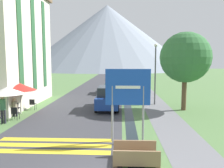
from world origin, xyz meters
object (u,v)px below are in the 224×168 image
object	(u,v)px
cafe_chair_near_right	(15,112)
cafe_chair_middle	(16,107)
footbridge	(136,156)
person_seated_far	(15,106)
cafe_umbrella_front_white	(7,91)
streetlamp	(155,69)
parked_car_near	(108,98)
tree_by_path	(185,58)
hotel_building	(3,38)
parked_car_far	(112,85)
cafe_umbrella_middle_red	(20,87)
cafe_chair_far_left	(33,103)
person_standing_terrace	(3,107)
road_sign	(128,93)

from	to	relation	value
cafe_chair_near_right	cafe_chair_middle	size ratio (longest dim) A/B	1.00
footbridge	person_seated_far	size ratio (longest dim) A/B	1.33
cafe_umbrella_front_white	streetlamp	distance (m)	11.70
parked_car_near	cafe_chair_near_right	world-z (taller)	parked_car_near
cafe_umbrella_front_white	parked_car_near	bearing A→B (deg)	32.84
tree_by_path	parked_car_near	bearing A→B (deg)	178.84
hotel_building	cafe_umbrella_front_white	bearing A→B (deg)	-60.95
streetlamp	footbridge	bearing A→B (deg)	-102.21
person_seated_far	tree_by_path	world-z (taller)	tree_by_path
parked_car_far	cafe_umbrella_middle_red	xyz separation A→B (m)	(-6.13, -10.62, 1.05)
hotel_building	footbridge	world-z (taller)	hotel_building
parked_car_near	cafe_chair_middle	bearing A→B (deg)	-162.71
parked_car_near	cafe_chair_middle	size ratio (longest dim) A/B	5.01
streetlamp	tree_by_path	xyz separation A→B (m)	(1.92, -2.11, 0.94)
cafe_chair_middle	person_seated_far	world-z (taller)	person_seated_far
cafe_chair_near_right	cafe_chair_middle	world-z (taller)	same
cafe_umbrella_middle_red	person_seated_far	xyz separation A→B (m)	(-0.07, -0.73, -1.26)
parked_car_near	parked_car_far	xyz separation A→B (m)	(-0.05, 8.72, 0.00)
parked_car_near	tree_by_path	distance (m)	6.71
footbridge	cafe_chair_far_left	world-z (taller)	cafe_chair_far_left
footbridge	hotel_building	bearing A→B (deg)	135.26
parked_car_far	person_standing_terrace	size ratio (longest dim) A/B	2.58
footbridge	parked_car_near	distance (m)	9.26
cafe_umbrella_front_white	hotel_building	bearing A→B (deg)	119.05
road_sign	footbridge	size ratio (longest dim) A/B	2.03
cafe_umbrella_front_white	person_standing_terrace	bearing A→B (deg)	-104.31
hotel_building	person_standing_terrace	world-z (taller)	hotel_building
cafe_umbrella_middle_red	cafe_umbrella_front_white	bearing A→B (deg)	-86.36
road_sign	cafe_umbrella_front_white	world-z (taller)	road_sign
hotel_building	person_seated_far	size ratio (longest dim) A/B	8.39
road_sign	tree_by_path	bearing A→B (deg)	56.42
cafe_chair_near_right	person_seated_far	world-z (taller)	person_seated_far
cafe_chair_far_left	cafe_umbrella_front_white	size ratio (longest dim) A/B	0.39
parked_car_far	person_seated_far	distance (m)	12.93
parked_car_near	road_sign	bearing A→B (deg)	-79.04
cafe_umbrella_middle_red	tree_by_path	world-z (taller)	tree_by_path
cafe_umbrella_front_white	cafe_chair_far_left	bearing A→B (deg)	86.54
hotel_building	cafe_chair_near_right	distance (m)	7.88
person_standing_terrace	cafe_chair_far_left	bearing A→B (deg)	85.33
cafe_chair_near_right	cafe_umbrella_middle_red	bearing A→B (deg)	89.32
hotel_building	parked_car_near	distance (m)	10.32
hotel_building	road_sign	distance (m)	13.77
road_sign	cafe_chair_middle	world-z (taller)	road_sign
person_seated_far	streetlamp	bearing A→B (deg)	24.24
cafe_chair_near_right	cafe_chair_far_left	xyz separation A→B (m)	(-0.03, 2.90, 0.00)
person_standing_terrace	tree_by_path	size ratio (longest dim) A/B	0.29
parked_car_near	parked_car_far	distance (m)	8.72
cafe_umbrella_middle_red	cafe_chair_middle	bearing A→B (deg)	-158.55
footbridge	tree_by_path	size ratio (longest dim) A/B	0.28
cafe_chair_far_left	cafe_umbrella_front_white	distance (m)	3.61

